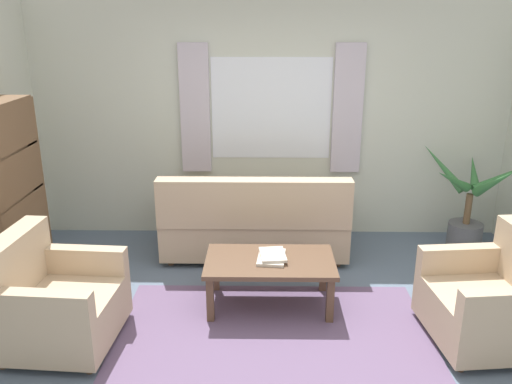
{
  "coord_description": "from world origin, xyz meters",
  "views": [
    {
      "loc": [
        -0.08,
        -3.48,
        2.39
      ],
      "look_at": [
        -0.14,
        0.7,
        0.99
      ],
      "focal_mm": 36.53,
      "sensor_mm": 36.0,
      "label": 1
    }
  ],
  "objects_px": {
    "armchair_right": "(494,300)",
    "book_stack_on_table": "(272,256)",
    "coffee_table": "(270,266)",
    "bookshelf": "(12,195)",
    "potted_plant": "(468,211)",
    "couch": "(255,223)",
    "armchair_left": "(53,301)"
  },
  "relations": [
    {
      "from": "armchair_right",
      "to": "book_stack_on_table",
      "type": "distance_m",
      "value": 1.76
    },
    {
      "from": "coffee_table",
      "to": "bookshelf",
      "type": "distance_m",
      "value": 2.41
    },
    {
      "from": "armchair_right",
      "to": "potted_plant",
      "type": "relative_size",
      "value": 0.82
    },
    {
      "from": "couch",
      "to": "coffee_table",
      "type": "bearing_deg",
      "value": 98.34
    },
    {
      "from": "armchair_right",
      "to": "armchair_left",
      "type": "bearing_deg",
      "value": -94.5
    },
    {
      "from": "armchair_right",
      "to": "potted_plant",
      "type": "bearing_deg",
      "value": 160.56
    },
    {
      "from": "bookshelf",
      "to": "book_stack_on_table",
      "type": "bearing_deg",
      "value": 81.01
    },
    {
      "from": "coffee_table",
      "to": "armchair_left",
      "type": "bearing_deg",
      "value": -160.99
    },
    {
      "from": "potted_plant",
      "to": "bookshelf",
      "type": "distance_m",
      "value": 4.53
    },
    {
      "from": "armchair_right",
      "to": "bookshelf",
      "type": "height_order",
      "value": "bookshelf"
    },
    {
      "from": "armchair_right",
      "to": "coffee_table",
      "type": "bearing_deg",
      "value": -111.99
    },
    {
      "from": "armchair_left",
      "to": "potted_plant",
      "type": "distance_m",
      "value": 4.15
    },
    {
      "from": "armchair_right",
      "to": "bookshelf",
      "type": "distance_m",
      "value": 4.15
    },
    {
      "from": "armchair_left",
      "to": "armchair_right",
      "type": "relative_size",
      "value": 0.97
    },
    {
      "from": "coffee_table",
      "to": "potted_plant",
      "type": "relative_size",
      "value": 0.99
    },
    {
      "from": "couch",
      "to": "potted_plant",
      "type": "xyz_separation_m",
      "value": [
        2.26,
        0.18,
        0.08
      ]
    },
    {
      "from": "armchair_left",
      "to": "bookshelf",
      "type": "bearing_deg",
      "value": 39.07
    },
    {
      "from": "armchair_left",
      "to": "coffee_table",
      "type": "xyz_separation_m",
      "value": [
        1.65,
        0.57,
        0.03
      ]
    },
    {
      "from": "book_stack_on_table",
      "to": "armchair_right",
      "type": "bearing_deg",
      "value": -17.05
    },
    {
      "from": "bookshelf",
      "to": "armchair_left",
      "type": "bearing_deg",
      "value": 35.13
    },
    {
      "from": "armchair_left",
      "to": "armchair_right",
      "type": "xyz_separation_m",
      "value": [
        3.35,
        0.07,
        0.0
      ]
    },
    {
      "from": "armchair_right",
      "to": "coffee_table",
      "type": "distance_m",
      "value": 1.77
    },
    {
      "from": "potted_plant",
      "to": "bookshelf",
      "type": "bearing_deg",
      "value": -169.71
    },
    {
      "from": "couch",
      "to": "bookshelf",
      "type": "xyz_separation_m",
      "value": [
        -2.17,
        -0.62,
        0.51
      ]
    },
    {
      "from": "book_stack_on_table",
      "to": "potted_plant",
      "type": "distance_m",
      "value": 2.4
    },
    {
      "from": "armchair_right",
      "to": "potted_plant",
      "type": "distance_m",
      "value": 1.74
    },
    {
      "from": "book_stack_on_table",
      "to": "bookshelf",
      "type": "relative_size",
      "value": 0.2
    },
    {
      "from": "couch",
      "to": "potted_plant",
      "type": "relative_size",
      "value": 1.7
    },
    {
      "from": "couch",
      "to": "bookshelf",
      "type": "distance_m",
      "value": 2.32
    },
    {
      "from": "potted_plant",
      "to": "armchair_right",
      "type": "bearing_deg",
      "value": -103.73
    },
    {
      "from": "book_stack_on_table",
      "to": "bookshelf",
      "type": "bearing_deg",
      "value": 171.01
    },
    {
      "from": "potted_plant",
      "to": "coffee_table",
      "type": "bearing_deg",
      "value": -150.53
    }
  ]
}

